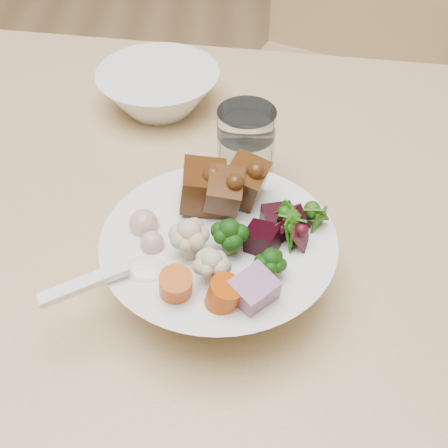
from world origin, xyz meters
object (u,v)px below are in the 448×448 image
(water_glass, at_px, (245,156))
(side_bowl, at_px, (159,90))
(chair_far, at_px, (341,66))
(dining_table, at_px, (380,293))
(food_bowl, at_px, (220,258))

(water_glass, bearing_deg, side_bowl, 123.00)
(chair_far, bearing_deg, dining_table, -67.84)
(chair_far, relative_size, side_bowl, 5.47)
(dining_table, relative_size, side_bowl, 9.50)
(food_bowl, distance_m, side_bowl, 0.33)
(food_bowl, bearing_deg, side_bowl, 105.11)
(chair_far, bearing_deg, water_glass, -82.81)
(dining_table, bearing_deg, food_bowl, -156.87)
(dining_table, height_order, chair_far, chair_far)
(water_glass, bearing_deg, chair_far, 70.15)
(chair_far, bearing_deg, food_bowl, -81.07)
(dining_table, xyz_separation_m, water_glass, (-0.15, 0.10, 0.12))
(dining_table, height_order, side_bowl, side_bowl)
(dining_table, distance_m, side_bowl, 0.39)
(food_bowl, height_order, water_glass, food_bowl)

